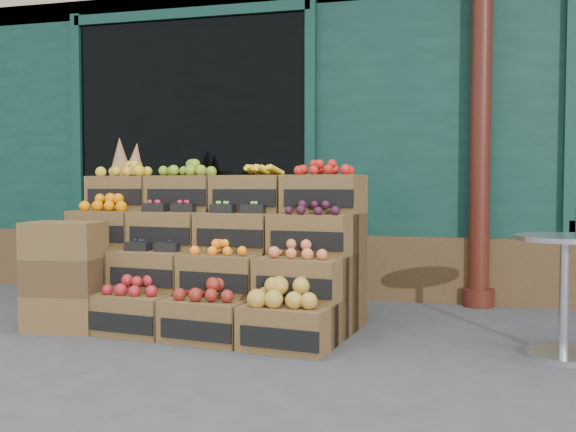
# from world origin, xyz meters

# --- Properties ---
(ground) EXTENTS (60.00, 60.00, 0.00)m
(ground) POSITION_xyz_m (0.00, 0.00, 0.00)
(ground) COLOR #3E3E41
(ground) RESTS_ON ground
(shop_facade) EXTENTS (12.00, 6.24, 4.80)m
(shop_facade) POSITION_xyz_m (0.00, 5.11, 2.40)
(shop_facade) COLOR #0E3128
(shop_facade) RESTS_ON ground
(crate_display) EXTENTS (2.51, 1.46, 1.49)m
(crate_display) POSITION_xyz_m (-0.91, 0.79, 0.46)
(crate_display) COLOR brown
(crate_display) RESTS_ON ground
(spare_crates) EXTENTS (0.57, 0.43, 0.81)m
(spare_crates) POSITION_xyz_m (-1.82, 0.32, 0.40)
(spare_crates) COLOR brown
(spare_crates) RESTS_ON ground
(bistro_table) EXTENTS (0.61, 0.61, 0.76)m
(bistro_table) POSITION_xyz_m (1.65, 0.42, 0.48)
(bistro_table) COLOR silver
(bistro_table) RESTS_ON ground
(shopkeeper) EXTENTS (0.91, 0.71, 2.20)m
(shopkeeper) POSITION_xyz_m (-1.48, 2.93, 1.10)
(shopkeeper) COLOR #134421
(shopkeeper) RESTS_ON ground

